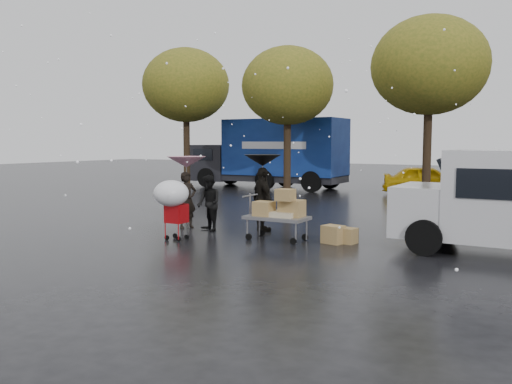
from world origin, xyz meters
The scene contains 13 objects.
ground centered at (0.00, 0.00, 0.00)m, with size 90.00×90.00×0.00m, color black.
person_pink centered at (-1.84, 0.53, 0.77)m, with size 0.56×0.37×1.55m, color black.
person_middle centered at (-1.04, 0.44, 0.75)m, with size 0.72×0.56×1.49m, color black.
person_black centered at (0.24, 1.09, 0.85)m, with size 1.00×0.42×1.70m, color black.
umbrella_pink centered at (-1.84, 0.53, 1.82)m, with size 1.07×1.07×1.97m.
umbrella_black centered at (0.24, 1.09, 1.88)m, with size 0.99×0.99×2.03m.
vendor_cart centered at (1.27, 0.10, 0.73)m, with size 1.52×0.80×1.27m.
shopping_cart centered at (-0.95, -1.21, 1.06)m, with size 0.84×0.84×1.46m.
blue_truck centered at (-6.01, 13.08, 1.76)m, with size 8.30×2.60×3.50m.
box_ground_near centered at (2.52, 0.41, 0.21)m, with size 0.47×0.38×0.42m, color olive.
box_ground_far centered at (2.77, 0.59, 0.18)m, with size 0.46×0.36×0.36m, color olive.
yellow_taxi centered at (1.85, 13.24, 0.66)m, with size 1.57×3.89×1.33m, color gold.
tree_row centered at (-0.47, 10.00, 5.02)m, with size 21.60×4.40×7.12m.
Camera 1 is at (7.19, -11.34, 2.38)m, focal length 38.00 mm.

